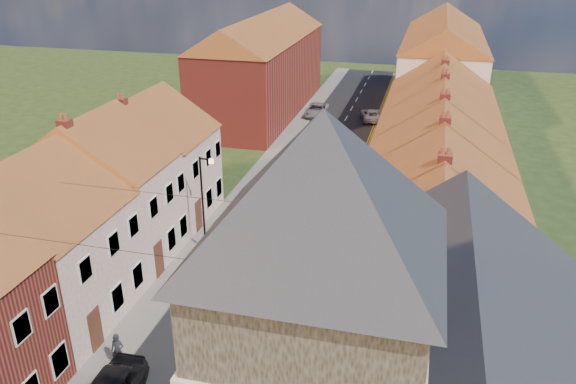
# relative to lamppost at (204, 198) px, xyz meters

# --- Properties ---
(road) EXTENTS (7.00, 90.00, 0.02)m
(road) POSITION_rel_lamppost_xyz_m (3.81, 10.00, -3.53)
(road) COLOR black
(road) RESTS_ON ground
(pavement_left) EXTENTS (1.80, 90.00, 0.12)m
(pavement_left) POSITION_rel_lamppost_xyz_m (-0.59, 10.00, -3.48)
(pavement_left) COLOR gray
(pavement_left) RESTS_ON ground
(pavement_right) EXTENTS (1.80, 90.00, 0.12)m
(pavement_right) POSITION_rel_lamppost_xyz_m (8.21, 10.00, -3.48)
(pavement_right) COLOR gray
(pavement_right) RESTS_ON ground
(cottage_r_tudor) EXTENTS (8.30, 5.20, 9.00)m
(cottage_r_tudor) POSITION_rel_lamppost_xyz_m (13.08, -7.30, 0.93)
(cottage_r_tudor) COLOR beige
(cottage_r_tudor) RESTS_ON ground
(cottage_r_white_near) EXTENTS (8.30, 6.00, 9.00)m
(cottage_r_white_near) POSITION_rel_lamppost_xyz_m (13.11, -1.90, 0.94)
(cottage_r_white_near) COLOR #FFD2C9
(cottage_r_white_near) RESTS_ON ground
(cottage_r_cream_mid) EXTENTS (8.30, 5.20, 9.00)m
(cottage_r_cream_mid) POSITION_rel_lamppost_xyz_m (13.11, 3.50, 0.94)
(cottage_r_cream_mid) COLOR #FFD2C9
(cottage_r_cream_mid) RESTS_ON ground
(cottage_r_pink) EXTENTS (8.30, 6.00, 9.00)m
(cottage_r_pink) POSITION_rel_lamppost_xyz_m (13.11, 8.90, 0.94)
(cottage_r_pink) COLOR beige
(cottage_r_pink) RESTS_ON ground
(cottage_r_white_far) EXTENTS (8.30, 5.20, 9.00)m
(cottage_r_white_far) POSITION_rel_lamppost_xyz_m (13.11, 14.30, 0.94)
(cottage_r_white_far) COLOR silver
(cottage_r_white_far) RESTS_ON ground
(cottage_r_cream_far) EXTENTS (8.30, 6.00, 9.00)m
(cottage_r_cream_far) POSITION_rel_lamppost_xyz_m (13.11, 19.70, 0.94)
(cottage_r_cream_far) COLOR beige
(cottage_r_cream_far) RESTS_ON ground
(cottage_l_white) EXTENTS (8.30, 6.90, 8.80)m
(cottage_l_white) POSITION_rel_lamppost_xyz_m (-5.49, -8.05, 0.83)
(cottage_l_white) COLOR #FFD2C9
(cottage_l_white) RESTS_ON ground
(cottage_l_brick_mid) EXTENTS (8.30, 5.70, 9.10)m
(cottage_l_brick_mid) POSITION_rel_lamppost_xyz_m (-5.49, -1.95, 0.99)
(cottage_l_brick_mid) COLOR #FFD2C9
(cottage_l_brick_mid) RESTS_ON ground
(cottage_l_pink) EXTENTS (8.30, 6.30, 8.80)m
(cottage_l_pink) POSITION_rel_lamppost_xyz_m (-5.49, 3.85, 0.83)
(cottage_l_pink) COLOR #FFD2C9
(cottage_l_pink) RESTS_ON ground
(block_right_far) EXTENTS (8.30, 24.20, 10.50)m
(block_right_far) POSITION_rel_lamppost_xyz_m (13.11, 35.00, 1.76)
(block_right_far) COLOR beige
(block_right_far) RESTS_ON ground
(block_left_far) EXTENTS (8.30, 24.20, 10.50)m
(block_left_far) POSITION_rel_lamppost_xyz_m (-5.49, 30.00, 1.76)
(block_left_far) COLOR maroon
(block_left_far) RESTS_ON ground
(lamppost) EXTENTS (0.88, 0.15, 6.00)m
(lamppost) POSITION_rel_lamppost_xyz_m (0.00, 0.00, 0.00)
(lamppost) COLOR black
(lamppost) RESTS_ON pavement_left
(car_mid) EXTENTS (1.49, 3.89, 1.26)m
(car_mid) POSITION_rel_lamppost_xyz_m (0.61, 1.19, -2.91)
(car_mid) COLOR #96989D
(car_mid) RESTS_ON ground
(car_far) EXTENTS (3.22, 4.87, 1.31)m
(car_far) POSITION_rel_lamppost_xyz_m (2.31, 14.00, -2.88)
(car_far) COLOR navy
(car_far) RESTS_ON ground
(car_distant) EXTENTS (2.36, 4.80, 1.31)m
(car_distant) POSITION_rel_lamppost_xyz_m (0.61, 30.00, -2.88)
(car_distant) COLOR #A9ABB1
(car_distant) RESTS_ON ground
(pedestrian_left) EXTENTS (0.64, 0.47, 1.62)m
(pedestrian_left) POSITION_rel_lamppost_xyz_m (0.11, -10.55, -2.61)
(pedestrian_left) COLOR black
(pedestrian_left) RESTS_ON pavement_left
(car_distant_b) EXTENTS (2.86, 4.58, 1.18)m
(car_distant_b) POSITION_rel_lamppost_xyz_m (6.47, 30.00, -2.95)
(car_distant_b) COLOR #BABEC3
(car_distant_b) RESTS_ON ground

